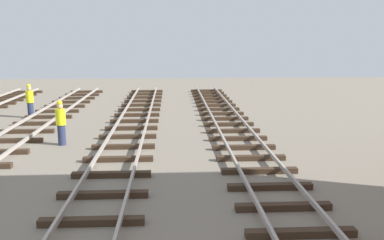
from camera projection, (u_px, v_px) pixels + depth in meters
name	position (u px, v px, depth m)	size (l,w,h in m)	color
track_worker_foreground	(30.00, 101.00, 21.91)	(0.40, 0.40, 1.87)	#262D4C
track_worker_distant	(61.00, 123.00, 16.39)	(0.40, 0.40, 1.87)	#262D4C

